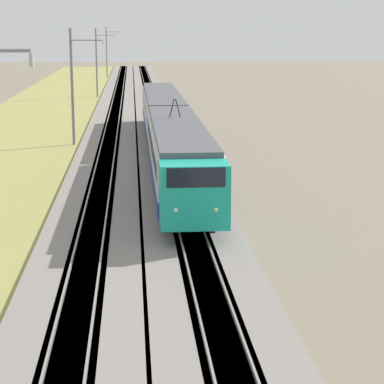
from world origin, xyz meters
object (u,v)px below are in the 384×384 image
passenger_train (169,128)px  catenary_mast_far (97,62)px  catenary_mast_mid (73,86)px  catenary_mast_distant (107,52)px

passenger_train → catenary_mast_far: catenary_mast_far is taller
passenger_train → catenary_mast_mid: bearing=-137.7°
passenger_train → catenary_mast_mid: 10.54m
catenary_mast_mid → catenary_mast_distant: (82.69, 0.00, 0.13)m
catenary_mast_far → catenary_mast_distant: bearing=0.0°
catenary_mast_distant → catenary_mast_mid: bearing=-180.0°
passenger_train → catenary_mast_distant: bearing=-175.6°
passenger_train → catenary_mast_distant: 90.60m
passenger_train → catenary_mast_mid: (7.61, 6.92, 2.30)m
catenary_mast_mid → catenary_mast_far: bearing=0.0°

